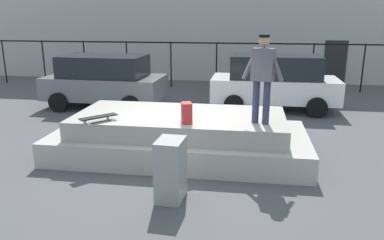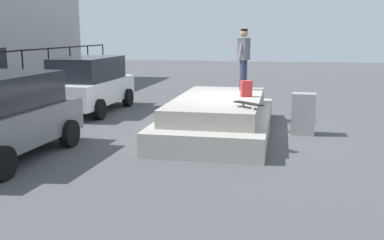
{
  "view_description": "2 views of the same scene",
  "coord_description": "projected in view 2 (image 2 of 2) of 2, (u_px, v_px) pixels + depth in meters",
  "views": [
    {
      "loc": [
        1.43,
        -7.85,
        3.1
      ],
      "look_at": [
        -0.02,
        1.59,
        0.44
      ],
      "focal_mm": 35.37,
      "sensor_mm": 36.0,
      "label": 1
    },
    {
      "loc": [
        -11.69,
        -1.36,
        2.64
      ],
      "look_at": [
        -0.51,
        0.87,
        0.4
      ],
      "focal_mm": 41.76,
      "sensor_mm": 36.0,
      "label": 2
    }
  ],
  "objects": [
    {
      "name": "car_white_hatchback_mid",
      "position": [
        89.0,
        83.0,
        14.96
      ],
      "size": [
        4.17,
        2.04,
        1.83
      ],
      "color": "white",
      "rests_on": "ground_plane"
    },
    {
      "name": "backpack",
      "position": [
        246.0,
        89.0,
        11.88
      ],
      "size": [
        0.27,
        0.33,
        0.43
      ],
      "primitive_type": "cube",
      "rotation": [
        0.0,
        0.0,
        5.02
      ],
      "color": "red",
      "rests_on": "concrete_ledge"
    },
    {
      "name": "utility_box",
      "position": [
        303.0,
        114.0,
        11.68
      ],
      "size": [
        0.48,
        0.63,
        1.08
      ],
      "primitive_type": "cube",
      "rotation": [
        0.0,
        0.0,
        -0.07
      ],
      "color": "gray",
      "rests_on": "ground_plane"
    },
    {
      "name": "skateboarder",
      "position": [
        244.0,
        55.0,
        13.2
      ],
      "size": [
        0.84,
        0.35,
        1.79
      ],
      "color": "#2D334C",
      "rests_on": "concrete_ledge"
    },
    {
      "name": "skateboard",
      "position": [
        248.0,
        104.0,
        10.11
      ],
      "size": [
        0.68,
        0.72,
        0.12
      ],
      "color": "black",
      "rests_on": "concrete_ledge"
    },
    {
      "name": "ground_plane",
      "position": [
        228.0,
        132.0,
        12.02
      ],
      "size": [
        60.0,
        60.0,
        0.0
      ],
      "primitive_type": "plane",
      "color": "#4C4C4F"
    },
    {
      "name": "concrete_ledge",
      "position": [
        218.0,
        117.0,
        11.9
      ],
      "size": [
        5.7,
        2.68,
        0.95
      ],
      "color": "#ADA89E",
      "rests_on": "ground_plane"
    }
  ]
}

